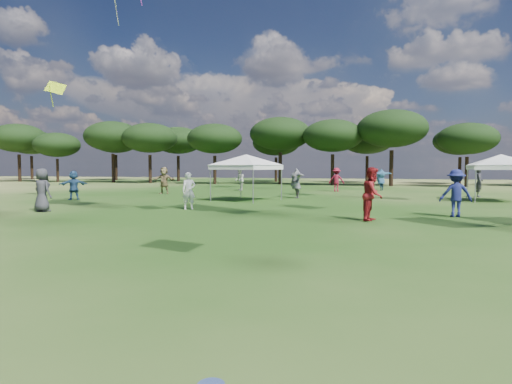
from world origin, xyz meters
TOP-DOWN VIEW (x-y plane):
  - tree_line at (2.39, 47.41)m, footprint 108.78×17.63m
  - tent_left at (-5.48, 22.76)m, footprint 5.88×5.88m
  - tent_right at (8.25, 25.86)m, footprint 6.21×6.21m
  - festival_crowd at (-2.62, 25.36)m, footprint 29.52×22.23m

SIDE VIEW (x-z plane):
  - festival_crowd at x=-2.62m, z-range -0.06..1.87m
  - tent_right at x=8.25m, z-range 1.03..3.94m
  - tent_left at x=-5.48m, z-range 1.03..3.95m
  - tree_line at x=2.39m, z-range 1.54..9.31m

